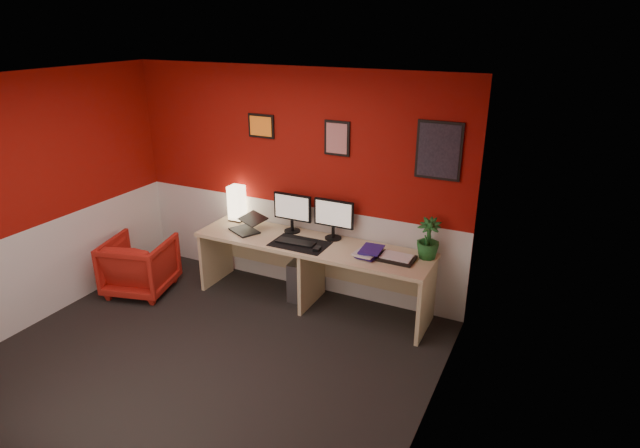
{
  "coord_description": "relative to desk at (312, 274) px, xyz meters",
  "views": [
    {
      "loc": [
        2.72,
        -3.13,
        2.94
      ],
      "look_at": [
        0.6,
        1.21,
        1.05
      ],
      "focal_mm": 29.42,
      "sensor_mm": 36.0,
      "label": 1
    }
  ],
  "objects": [
    {
      "name": "laptop",
      "position": [
        -0.82,
        -0.04,
        0.47
      ],
      "size": [
        0.4,
        0.35,
        0.22
      ],
      "primitive_type": "cube",
      "rotation": [
        0.0,
        0.0,
        -0.47
      ],
      "color": "black",
      "rests_on": "desk"
    },
    {
      "name": "armchair",
      "position": [
        -1.9,
        -0.59,
        -0.04
      ],
      "size": [
        0.84,
        0.86,
        0.64
      ],
      "primitive_type": "imported",
      "rotation": [
        0.0,
        0.0,
        3.4
      ],
      "color": "#B21D12",
      "rests_on": "ground"
    },
    {
      "name": "wainscot_left",
      "position": [
        -2.4,
        -1.41,
        0.14
      ],
      "size": [
        0.01,
        3.5,
        1.0
      ],
      "primitive_type": "cube",
      "color": "silver",
      "rests_on": "ground"
    },
    {
      "name": "wall_left",
      "position": [
        -2.4,
        -1.41,
        0.89
      ],
      "size": [
        0.01,
        3.5,
        2.5
      ],
      "primitive_type": "cube",
      "color": "maroon",
      "rests_on": "ground"
    },
    {
      "name": "wall_right",
      "position": [
        1.6,
        -1.41,
        0.89
      ],
      "size": [
        0.01,
        3.5,
        2.5
      ],
      "primitive_type": "cube",
      "color": "maroon",
      "rests_on": "ground"
    },
    {
      "name": "pc_tower",
      "position": [
        -0.18,
        0.13,
        -0.14
      ],
      "size": [
        0.24,
        0.47,
        0.45
      ],
      "primitive_type": "cube",
      "rotation": [
        0.0,
        0.0,
        0.09
      ],
      "color": "#99999E",
      "rests_on": "ground"
    },
    {
      "name": "book_middle",
      "position": [
        0.54,
        -0.03,
        0.4
      ],
      "size": [
        0.26,
        0.32,
        0.02
      ],
      "primitive_type": "imported",
      "rotation": [
        0.0,
        0.0,
        -0.13
      ],
      "color": "silver",
      "rests_on": "book_bottom"
    },
    {
      "name": "art_left",
      "position": [
        -0.78,
        0.33,
        1.49
      ],
      "size": [
        0.32,
        0.02,
        0.26
      ],
      "primitive_type": "cube",
      "color": "orange",
      "rests_on": "wall_back"
    },
    {
      "name": "desk",
      "position": [
        0.0,
        0.0,
        0.0
      ],
      "size": [
        2.6,
        0.65,
        0.73
      ],
      "primitive_type": "cube",
      "color": "#D1BB86",
      "rests_on": "ground"
    },
    {
      "name": "potted_plant",
      "position": [
        1.2,
        0.18,
        0.57
      ],
      "size": [
        0.23,
        0.23,
        0.41
      ],
      "primitive_type": "imported",
      "rotation": [
        0.0,
        0.0,
        -0.02
      ],
      "color": "#19591E",
      "rests_on": "desk"
    },
    {
      "name": "shoji_lamp",
      "position": [
        -1.09,
        0.23,
        0.56
      ],
      "size": [
        0.16,
        0.16,
        0.4
      ],
      "primitive_type": "cube",
      "color": "#FFE5B2",
      "rests_on": "desk"
    },
    {
      "name": "desk_mat",
      "position": [
        -0.1,
        -0.08,
        0.37
      ],
      "size": [
        0.6,
        0.38,
        0.01
      ],
      "primitive_type": "cube",
      "color": "black",
      "rests_on": "desk"
    },
    {
      "name": "art_center",
      "position": [
        0.13,
        0.33,
        1.44
      ],
      "size": [
        0.28,
        0.02,
        0.36
      ],
      "primitive_type": "cube",
      "color": "red",
      "rests_on": "wall_back"
    },
    {
      "name": "book_top",
      "position": [
        0.58,
        -0.03,
        0.43
      ],
      "size": [
        0.23,
        0.29,
        0.03
      ],
      "primitive_type": "imported",
      "rotation": [
        0.0,
        0.0,
        0.07
      ],
      "color": "navy",
      "rests_on": "book_middle"
    },
    {
      "name": "monitor_left",
      "position": [
        -0.34,
        0.19,
        0.66
      ],
      "size": [
        0.45,
        0.06,
        0.58
      ],
      "primitive_type": "cube",
      "color": "black",
      "rests_on": "desk"
    },
    {
      "name": "book_bottom",
      "position": [
        0.57,
        -0.02,
        0.38
      ],
      "size": [
        0.25,
        0.3,
        0.03
      ],
      "primitive_type": "imported",
      "rotation": [
        0.0,
        0.0,
        -0.17
      ],
      "color": "navy",
      "rests_on": "desk"
    },
    {
      "name": "keyboard",
      "position": [
        -0.14,
        -0.09,
        0.38
      ],
      "size": [
        0.43,
        0.16,
        0.02
      ],
      "primitive_type": "cube",
      "rotation": [
        0.0,
        0.0,
        0.05
      ],
      "color": "black",
      "rests_on": "desk_mat"
    },
    {
      "name": "mouse",
      "position": [
        0.14,
        -0.15,
        0.39
      ],
      "size": [
        0.07,
        0.11,
        0.03
      ],
      "primitive_type": "cube",
      "rotation": [
        0.0,
        0.0,
        0.11
      ],
      "color": "black",
      "rests_on": "desk_mat"
    },
    {
      "name": "art_right",
      "position": [
        1.19,
        0.33,
        1.42
      ],
      "size": [
        0.44,
        0.02,
        0.56
      ],
      "primitive_type": "cube",
      "color": "black",
      "rests_on": "wall_back"
    },
    {
      "name": "wall_back",
      "position": [
        -0.4,
        0.34,
        0.89
      ],
      "size": [
        4.0,
        0.01,
        2.5
      ],
      "primitive_type": "cube",
      "color": "maroon",
      "rests_on": "ground"
    },
    {
      "name": "ceiling",
      "position": [
        -0.4,
        -1.41,
        2.13
      ],
      "size": [
        4.0,
        3.5,
        0.01
      ],
      "primitive_type": "cube",
      "color": "white",
      "rests_on": "ground"
    },
    {
      "name": "wainscot_right",
      "position": [
        1.59,
        -1.41,
        0.14
      ],
      "size": [
        0.01,
        3.5,
        1.0
      ],
      "primitive_type": "cube",
      "color": "silver",
      "rests_on": "ground"
    },
    {
      "name": "zen_tray",
      "position": [
        0.94,
        -0.0,
        0.38
      ],
      "size": [
        0.35,
        0.26,
        0.03
      ],
      "primitive_type": "cube",
      "rotation": [
        0.0,
        0.0,
        -0.02
      ],
      "color": "black",
      "rests_on": "desk"
    },
    {
      "name": "ground",
      "position": [
        -0.4,
        -1.41,
        -0.36
      ],
      "size": [
        4.0,
        3.5,
        0.01
      ],
      "primitive_type": "cube",
      "color": "black",
      "rests_on": "ground"
    },
    {
      "name": "wainscot_back",
      "position": [
        -0.4,
        0.34,
        0.14
      ],
      "size": [
        4.0,
        0.01,
        1.0
      ],
      "primitive_type": "cube",
      "color": "silver",
      "rests_on": "ground"
    },
    {
      "name": "monitor_right",
      "position": [
        0.16,
        0.21,
        0.66
      ],
      "size": [
        0.45,
        0.06,
        0.58
      ],
      "primitive_type": "cube",
      "color": "black",
      "rests_on": "desk"
    }
  ]
}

